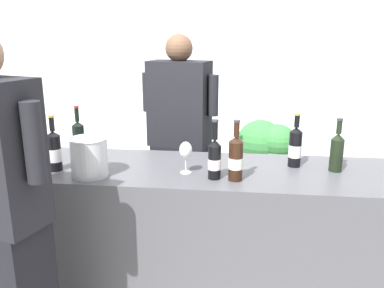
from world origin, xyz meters
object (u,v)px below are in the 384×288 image
at_px(wine_bottle_0, 79,140).
at_px(potted_shrub, 269,160).
at_px(wine_bottle_1, 295,147).
at_px(wine_bottle_4, 236,158).
at_px(person_guest, 1,233).
at_px(wine_bottle_5, 337,151).
at_px(ice_bucket, 89,157).
at_px(wine_bottle_2, 54,151).
at_px(person_server, 180,151).
at_px(wine_glass, 186,151).
at_px(wine_bottle_3, 215,158).

height_order(wine_bottle_0, potted_shrub, wine_bottle_0).
bearing_deg(wine_bottle_1, wine_bottle_4, -141.28).
xyz_separation_m(wine_bottle_4, potted_shrub, (0.29, 1.27, -0.40)).
bearing_deg(person_guest, wine_bottle_1, 30.99).
bearing_deg(potted_shrub, wine_bottle_5, -74.19).
distance_m(wine_bottle_0, potted_shrub, 1.67).
bearing_deg(ice_bucket, wine_bottle_2, 164.01).
distance_m(wine_bottle_1, ice_bucket, 1.21).
xyz_separation_m(person_server, potted_shrub, (0.73, 0.38, -0.17)).
xyz_separation_m(person_guest, potted_shrub, (1.33, 1.83, -0.18)).
xyz_separation_m(wine_glass, ice_bucket, (-0.53, -0.12, -0.02)).
relative_size(wine_bottle_3, person_server, 0.19).
bearing_deg(ice_bucket, wine_bottle_4, 2.12).
xyz_separation_m(wine_bottle_0, person_server, (0.57, 0.60, -0.23)).
bearing_deg(wine_bottle_4, wine_bottle_5, 20.99).
bearing_deg(ice_bucket, wine_bottle_3, 3.47).
height_order(wine_bottle_3, ice_bucket, wine_bottle_3).
height_order(wine_bottle_4, potted_shrub, wine_bottle_4).
distance_m(ice_bucket, potted_shrub, 1.75).
relative_size(wine_bottle_0, wine_bottle_4, 1.01).
bearing_deg(potted_shrub, person_server, -152.71).
distance_m(wine_bottle_0, wine_glass, 0.76).
bearing_deg(person_guest, person_server, 67.48).
bearing_deg(wine_bottle_4, wine_bottle_2, 177.95).
distance_m(wine_bottle_0, person_guest, 0.88).
distance_m(wine_bottle_2, wine_bottle_5, 1.65).
xyz_separation_m(wine_bottle_5, person_server, (-1.03, 0.67, -0.23)).
xyz_separation_m(wine_bottle_2, wine_bottle_5, (1.64, 0.19, 0.00)).
bearing_deg(person_guest, potted_shrub, 53.94).
bearing_deg(potted_shrub, person_guest, -126.06).
height_order(wine_bottle_3, wine_bottle_4, wine_bottle_4).
relative_size(wine_bottle_5, ice_bucket, 1.41).
bearing_deg(wine_glass, wine_bottle_0, 163.73).
bearing_deg(wine_bottle_0, wine_glass, -16.27).
bearing_deg(wine_bottle_4, potted_shrub, 77.36).
bearing_deg(potted_shrub, ice_bucket, -130.29).
distance_m(wine_bottle_0, wine_bottle_3, 0.94).
distance_m(wine_bottle_2, wine_bottle_3, 0.94).
relative_size(ice_bucket, person_guest, 0.13).
distance_m(wine_bottle_2, ice_bucket, 0.25).
bearing_deg(wine_bottle_3, wine_bottle_5, 16.82).
relative_size(wine_bottle_3, potted_shrub, 0.33).
bearing_deg(person_guest, wine_bottle_0, 87.72).
bearing_deg(person_guest, wine_bottle_4, 28.05).
bearing_deg(wine_glass, person_server, 101.01).
xyz_separation_m(wine_bottle_1, wine_bottle_4, (-0.35, -0.28, 0.00)).
height_order(wine_glass, person_server, person_server).
xyz_separation_m(ice_bucket, potted_shrub, (1.10, 1.30, -0.39)).
bearing_deg(person_server, wine_bottle_3, -69.63).
distance_m(wine_bottle_1, wine_bottle_5, 0.24).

